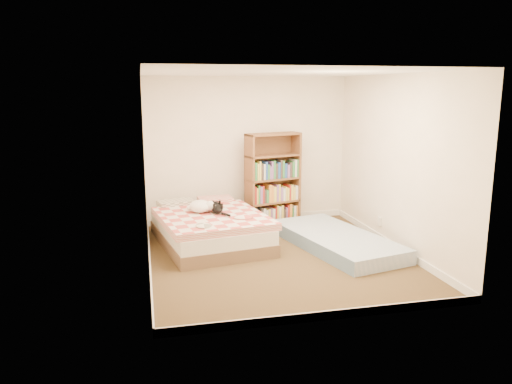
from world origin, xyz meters
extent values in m
cube|color=#3F2D1B|center=(0.00, 0.00, 0.00)|extent=(3.50, 4.00, 0.01)
cube|color=white|center=(0.00, 0.00, 2.50)|extent=(3.50, 4.00, 0.01)
cube|color=beige|center=(0.00, 2.00, 1.25)|extent=(3.50, 0.01, 2.50)
cube|color=beige|center=(0.00, -2.00, 1.25)|extent=(3.50, 0.01, 2.50)
cube|color=beige|center=(-1.75, 0.00, 1.25)|extent=(0.01, 4.00, 2.50)
cube|color=beige|center=(1.75, 0.00, 1.25)|extent=(0.01, 4.00, 2.50)
cube|color=white|center=(0.00, 1.99, 0.05)|extent=(3.50, 0.02, 0.10)
cube|color=white|center=(0.00, -1.99, 0.05)|extent=(3.50, 0.02, 0.10)
cube|color=white|center=(-1.74, 0.00, 0.05)|extent=(0.02, 4.00, 0.10)
cube|color=white|center=(1.74, 0.00, 0.05)|extent=(0.02, 4.00, 0.10)
cube|color=white|center=(1.74, 0.40, 0.30)|extent=(0.03, 0.09, 0.13)
cube|color=brown|center=(-0.84, 0.80, 0.09)|extent=(1.72, 2.21, 0.18)
cube|color=silver|center=(-0.84, 0.80, 0.28)|extent=(1.69, 2.17, 0.20)
cube|color=#BF4C46|center=(-0.84, 0.80, 0.43)|extent=(1.73, 1.87, 0.10)
cube|color=gray|center=(-1.17, 1.55, 0.46)|extent=(0.60, 0.44, 0.15)
cube|color=#BF4C46|center=(-0.51, 1.55, 0.46)|extent=(0.60, 0.44, 0.15)
cube|color=brown|center=(-0.08, 1.67, 0.78)|extent=(0.12, 0.31, 1.57)
cube|color=brown|center=(0.82, 1.67, 0.78)|extent=(0.12, 0.31, 1.57)
cube|color=brown|center=(0.37, 1.82, 0.78)|extent=(0.91, 0.27, 1.57)
cube|color=brown|center=(0.37, 1.67, 0.02)|extent=(0.99, 0.55, 0.03)
cube|color=brown|center=(0.37, 1.67, 0.79)|extent=(0.99, 0.55, 0.03)
cube|color=brown|center=(0.37, 1.67, 1.55)|extent=(0.99, 0.55, 0.03)
cube|color=#6789AC|center=(0.96, 0.22, 0.10)|extent=(1.49, 2.41, 0.20)
ellipsoid|color=black|center=(-0.72, 0.78, 0.54)|extent=(0.17, 0.37, 0.12)
sphere|color=black|center=(-0.72, 0.98, 0.55)|extent=(0.12, 0.12, 0.11)
cone|color=black|center=(-0.76, 1.01, 0.60)|extent=(0.04, 0.04, 0.04)
cone|color=black|center=(-0.69, 1.01, 0.60)|extent=(0.04, 0.04, 0.04)
cylinder|color=black|center=(-0.63, 0.53, 0.51)|extent=(0.04, 0.21, 0.04)
ellipsoid|color=white|center=(-0.96, 0.87, 0.57)|extent=(0.42, 0.45, 0.18)
sphere|color=white|center=(-0.86, 0.75, 0.59)|extent=(0.18, 0.18, 0.14)
sphere|color=white|center=(-0.81, 0.71, 0.57)|extent=(0.08, 0.08, 0.06)
sphere|color=white|center=(-1.11, 0.94, 0.55)|extent=(0.10, 0.10, 0.08)
camera|label=1|loc=(-1.76, -6.39, 2.29)|focal=35.00mm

